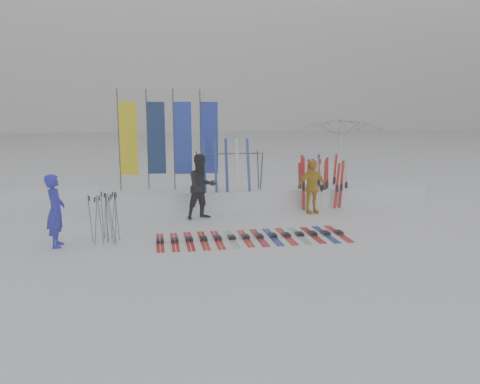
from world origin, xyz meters
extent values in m
plane|color=white|center=(0.00, 0.00, 0.00)|extent=(120.00, 120.00, 0.00)
cube|color=white|center=(0.00, 4.60, 0.30)|extent=(14.00, 1.60, 0.60)
imported|color=#1F25B7|center=(-4.28, 0.74, 0.85)|extent=(0.43, 0.64, 1.70)
imported|color=black|center=(-0.68, 2.99, 0.94)|extent=(1.11, 0.99, 1.89)
imported|color=#D4990D|center=(2.70, 3.10, 0.82)|extent=(1.03, 0.59, 1.65)
imported|color=white|center=(4.74, 5.79, 1.47)|extent=(3.89, 3.93, 2.94)
cube|color=red|center=(-1.93, 0.61, 0.04)|extent=(0.17, 1.64, 0.07)
cube|color=red|center=(-1.58, 0.61, 0.04)|extent=(0.17, 1.63, 0.07)
cube|color=red|center=(-1.23, 0.61, 0.04)|extent=(0.17, 1.69, 0.07)
cube|color=red|center=(-0.89, 0.61, 0.04)|extent=(0.17, 1.67, 0.07)
cube|color=red|center=(-0.54, 0.61, 0.04)|extent=(0.17, 1.67, 0.07)
cube|color=#ACAFB3|center=(-0.19, 0.61, 0.04)|extent=(0.17, 1.65, 0.07)
cube|color=red|center=(0.16, 0.61, 0.04)|extent=(0.17, 1.57, 0.07)
cube|color=#AD0D19|center=(0.50, 0.61, 0.04)|extent=(0.17, 1.63, 0.07)
cube|color=#162397|center=(0.85, 0.61, 0.04)|extent=(0.17, 1.62, 0.07)
cube|color=red|center=(1.20, 0.61, 0.04)|extent=(0.17, 1.63, 0.07)
cube|color=#B2B4B9|center=(1.55, 0.61, 0.04)|extent=(0.17, 1.62, 0.07)
cube|color=#AC110D|center=(1.90, 0.61, 0.04)|extent=(0.17, 1.59, 0.07)
cube|color=navy|center=(2.24, 0.61, 0.04)|extent=(0.17, 1.68, 0.07)
cube|color=red|center=(2.59, 0.61, 0.04)|extent=(0.17, 1.67, 0.07)
cylinder|color=#595B60|center=(-3.15, 0.86, 0.57)|extent=(0.03, 0.03, 1.14)
cylinder|color=#595B60|center=(-3.30, 0.74, 0.60)|extent=(0.11, 0.06, 1.19)
cylinder|color=#595B60|center=(-3.24, 1.25, 0.58)|extent=(0.10, 0.15, 1.16)
cylinder|color=#595B60|center=(-2.94, 0.68, 0.62)|extent=(0.07, 0.11, 1.25)
cylinder|color=#595B60|center=(-3.17, 0.93, 0.60)|extent=(0.03, 0.03, 1.19)
cylinder|color=#595B60|center=(-3.56, 1.03, 0.57)|extent=(0.09, 0.08, 1.14)
cylinder|color=#595B60|center=(-2.94, 1.01, 0.61)|extent=(0.10, 0.08, 1.21)
cylinder|color=#595B60|center=(-3.03, 0.64, 0.62)|extent=(0.17, 0.06, 1.23)
cylinder|color=#595B60|center=(-3.29, 1.17, 0.61)|extent=(0.04, 0.09, 1.22)
cylinder|color=#595B60|center=(-3.04, 1.15, 0.60)|extent=(0.16, 0.12, 1.19)
cylinder|color=#595B60|center=(-3.39, 0.70, 0.58)|extent=(0.12, 0.08, 1.16)
cylinder|color=#595B60|center=(-3.08, 0.76, 0.58)|extent=(0.15, 0.12, 1.14)
cylinder|color=#383A3F|center=(-3.08, 4.83, 2.20)|extent=(0.04, 0.04, 3.20)
cube|color=yellow|center=(-2.79, 4.83, 2.25)|extent=(0.55, 0.03, 2.30)
cylinder|color=#383A3F|center=(-2.21, 4.95, 2.20)|extent=(0.04, 0.04, 3.20)
cube|color=navy|center=(-1.92, 4.95, 2.25)|extent=(0.55, 0.03, 2.30)
cylinder|color=#383A3F|center=(-1.37, 4.73, 2.20)|extent=(0.04, 0.04, 3.20)
cube|color=#1833B6|center=(-1.08, 4.73, 2.25)|extent=(0.55, 0.03, 2.30)
cylinder|color=#383A3F|center=(-0.52, 4.76, 2.20)|extent=(0.04, 0.04, 3.20)
cube|color=#172AAD|center=(-0.23, 4.76, 2.25)|extent=(0.55, 0.03, 2.30)
cylinder|color=#383A3F|center=(-0.68, 3.95, 1.23)|extent=(0.04, 0.30, 1.23)
cylinder|color=#383A3F|center=(-0.68, 4.45, 1.23)|extent=(0.04, 0.30, 1.23)
cylinder|color=#383A3F|center=(1.32, 3.95, 1.23)|extent=(0.04, 0.30, 1.23)
cylinder|color=#383A3F|center=(1.32, 4.45, 1.23)|extent=(0.04, 0.30, 1.23)
cylinder|color=#383A3F|center=(0.32, 4.20, 1.78)|extent=(2.00, 0.04, 0.04)
cube|color=red|center=(3.36, 4.10, 0.79)|extent=(0.09, 0.03, 1.57)
cube|color=red|center=(2.62, 3.64, 0.84)|extent=(0.09, 0.03, 1.68)
cube|color=navy|center=(3.05, 3.92, 0.78)|extent=(0.09, 0.04, 1.56)
cube|color=navy|center=(3.11, 4.23, 0.73)|extent=(0.09, 0.02, 1.45)
cube|color=red|center=(2.73, 4.32, 0.84)|extent=(0.09, 0.03, 1.69)
cube|color=red|center=(3.39, 3.81, 0.79)|extent=(0.09, 0.02, 1.58)
cube|color=red|center=(4.07, 4.71, 0.83)|extent=(0.09, 0.04, 1.66)
cube|color=red|center=(3.53, 3.98, 0.82)|extent=(0.09, 0.03, 1.64)
cube|color=silver|center=(3.29, 3.81, 0.73)|extent=(0.09, 0.04, 1.45)
cube|color=navy|center=(2.99, 3.91, 0.79)|extent=(0.09, 0.03, 1.59)
cube|color=red|center=(3.73, 3.61, 0.74)|extent=(0.09, 0.03, 1.47)
cube|color=navy|center=(3.49, 4.72, 0.83)|extent=(0.09, 0.04, 1.65)
cube|color=red|center=(3.90, 3.66, 0.78)|extent=(0.09, 0.03, 1.55)
cube|color=red|center=(2.76, 3.61, 0.81)|extent=(0.09, 0.03, 1.61)
cube|color=silver|center=(3.44, 4.55, 0.77)|extent=(0.09, 0.04, 1.55)
cube|color=red|center=(2.67, 4.17, 0.73)|extent=(0.09, 0.04, 1.45)
cube|color=silver|center=(4.19, 3.95, 0.77)|extent=(0.09, 0.04, 1.55)
camera|label=1|loc=(-1.99, -10.38, 3.13)|focal=35.00mm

